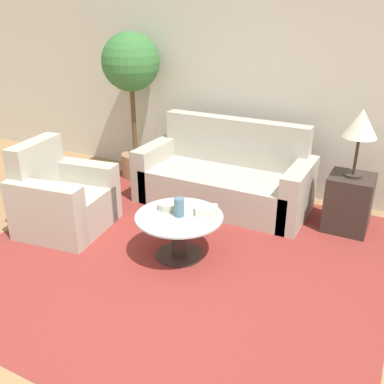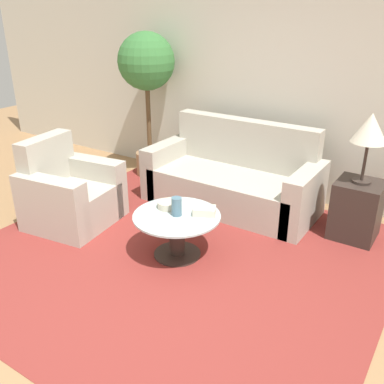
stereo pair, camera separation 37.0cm
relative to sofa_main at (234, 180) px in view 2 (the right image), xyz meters
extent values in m
plane|color=#9E754C|center=(0.25, -2.10, -0.30)|extent=(14.00, 14.00, 0.00)
cube|color=beige|center=(0.25, 0.61, 1.00)|extent=(10.00, 0.06, 2.60)
cube|color=maroon|center=(0.10, -1.29, -0.29)|extent=(3.64, 3.41, 0.01)
cube|color=#B2AD9E|center=(0.00, -0.09, -0.09)|extent=(1.75, 0.86, 0.41)
cube|color=#B2AD9E|center=(0.00, 0.25, 0.18)|extent=(1.75, 0.18, 0.95)
cube|color=#B2AD9E|center=(-0.88, -0.09, 0.01)|extent=(0.20, 0.86, 0.62)
cube|color=#B2AD9E|center=(0.88, -0.09, 0.01)|extent=(0.20, 0.86, 0.62)
cube|color=#B2AD9E|center=(-1.19, -1.35, -0.09)|extent=(0.87, 0.76, 0.41)
cube|color=#B2AD9E|center=(-1.49, -1.40, 0.16)|extent=(0.27, 0.68, 0.91)
cube|color=#B2AD9E|center=(-1.14, -1.68, 0.01)|extent=(0.81, 0.31, 0.62)
cube|color=#B2AD9E|center=(-1.23, -1.03, 0.01)|extent=(0.81, 0.31, 0.62)
cylinder|color=#332823|center=(0.10, -1.29, -0.29)|extent=(0.44, 0.44, 0.02)
cylinder|color=#332823|center=(0.10, -1.29, -0.10)|extent=(0.14, 0.14, 0.40)
cylinder|color=#B2C6C6|center=(0.10, -1.29, 0.11)|extent=(0.79, 0.79, 0.02)
cube|color=#332823|center=(1.38, -0.03, 0.00)|extent=(0.43, 0.43, 0.59)
cylinder|color=#332823|center=(1.38, -0.03, 0.30)|extent=(0.18, 0.18, 0.02)
cylinder|color=#332823|center=(1.38, -0.03, 0.50)|extent=(0.03, 0.03, 0.37)
cone|color=beige|center=(1.38, -0.03, 0.83)|extent=(0.33, 0.33, 0.27)
cylinder|color=#93704C|center=(-1.40, 0.21, -0.14)|extent=(0.38, 0.38, 0.31)
cylinder|color=brown|center=(-1.40, 0.21, 0.51)|extent=(0.06, 0.06, 0.99)
sphere|color=#387538|center=(-1.40, 0.21, 1.21)|extent=(0.72, 0.72, 0.72)
cylinder|color=slate|center=(0.10, -1.29, 0.21)|extent=(0.09, 0.09, 0.17)
cylinder|color=beige|center=(-0.05, -1.22, 0.15)|extent=(0.19, 0.19, 0.06)
cube|color=beige|center=(0.30, -1.14, 0.15)|extent=(0.24, 0.22, 0.07)
camera|label=1|loc=(1.79, -4.27, 1.85)|focal=40.00mm
camera|label=2|loc=(2.11, -4.08, 1.85)|focal=40.00mm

